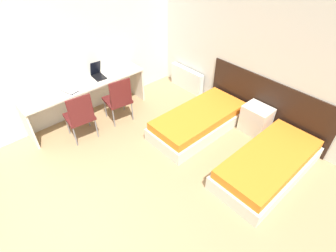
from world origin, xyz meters
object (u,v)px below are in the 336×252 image
object	(u,v)px
bed_near_window	(199,121)
laptop	(98,74)
bed_near_door	(268,164)
nightstand	(256,119)
chair_near_notebook	(80,115)
chair_near_laptop	(119,98)

from	to	relation	value
bed_near_window	laptop	size ratio (longest dim) A/B	5.90
bed_near_door	nightstand	bearing A→B (deg)	134.41
bed_near_window	chair_near_notebook	size ratio (longest dim) A/B	2.00
bed_near_window	chair_near_laptop	world-z (taller)	chair_near_laptop
nightstand	laptop	bearing A→B (deg)	-145.42
bed_near_door	chair_near_laptop	distance (m)	2.92
bed_near_window	chair_near_laptop	bearing A→B (deg)	-142.81
nightstand	bed_near_window	bearing A→B (deg)	-134.41
bed_near_door	chair_near_notebook	bearing A→B (deg)	-147.41
chair_near_notebook	nightstand	bearing A→B (deg)	58.18
bed_near_window	bed_near_door	distance (m)	1.50
chair_near_laptop	laptop	xyz separation A→B (m)	(-0.57, -0.06, 0.32)
bed_near_window	nightstand	xyz separation A→B (m)	(0.75, 0.76, 0.08)
bed_near_door	nightstand	distance (m)	1.07
chair_near_laptop	laptop	size ratio (longest dim) A/B	2.95
bed_near_window	laptop	bearing A→B (deg)	-151.07
bed_near_window	chair_near_laptop	distance (m)	1.60
chair_near_laptop	chair_near_notebook	size ratio (longest dim) A/B	1.00
bed_near_door	chair_near_notebook	distance (m)	3.27
chair_near_notebook	bed_near_window	bearing A→B (deg)	61.18
bed_near_window	chair_near_notebook	world-z (taller)	chair_near_notebook
bed_near_door	chair_near_notebook	size ratio (longest dim) A/B	2.00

